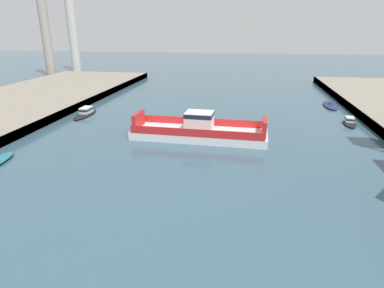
# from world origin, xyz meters

# --- Properties ---
(chain_ferry) EXTENTS (19.28, 6.56, 3.83)m
(chain_ferry) POSITION_xyz_m (-0.33, 32.60, 1.15)
(chain_ferry) COLOR silver
(chain_ferry) RESTS_ON ground
(moored_boat_near_left) EXTENTS (2.27, 7.62, 1.41)m
(moored_boat_near_left) POSITION_xyz_m (-22.45, 42.03, 0.54)
(moored_boat_near_left) COLOR black
(moored_boat_near_left) RESTS_ON ground
(moored_boat_far_left) EXTENTS (2.66, 7.88, 0.97)m
(moored_boat_far_left) POSITION_xyz_m (22.82, 56.61, 0.24)
(moored_boat_far_left) COLOR navy
(moored_boat_far_left) RESTS_ON ground
(moored_boat_far_right) EXTENTS (2.17, 5.17, 1.21)m
(moored_boat_far_right) POSITION_xyz_m (22.92, 43.49, 0.45)
(moored_boat_far_right) COLOR black
(moored_boat_far_right) RESTS_ON ground
(smokestack_distant_a) EXTENTS (3.01, 3.01, 38.85)m
(smokestack_distant_a) POSITION_xyz_m (-56.47, 86.20, 20.47)
(smokestack_distant_a) COLOR #9E998E
(smokestack_distant_a) RESTS_ON ground
(smokestack_distant_b) EXTENTS (3.46, 3.46, 28.80)m
(smokestack_distant_b) POSITION_xyz_m (-56.19, 102.20, 15.40)
(smokestack_distant_b) COLOR beige
(smokestack_distant_b) RESTS_ON ground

